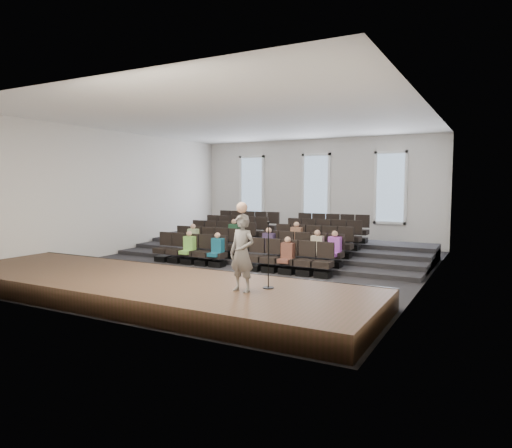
{
  "coord_description": "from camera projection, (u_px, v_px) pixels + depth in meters",
  "views": [
    {
      "loc": [
        7.82,
        -13.68,
        2.83
      ],
      "look_at": [
        0.21,
        0.5,
        1.44
      ],
      "focal_mm": 32.0,
      "sensor_mm": 36.0,
      "label": 1
    }
  ],
  "objects": [
    {
      "name": "wall_right",
      "position": [
        429.0,
        196.0,
        12.88
      ],
      "size": [
        0.04,
        14.0,
        5.0
      ],
      "primitive_type": "cube",
      "color": "silver",
      "rests_on": "ground"
    },
    {
      "name": "stage_lip",
      "position": [
        186.0,
        275.0,
        12.99
      ],
      "size": [
        11.8,
        0.06,
        0.52
      ],
      "primitive_type": "cube",
      "color": "black",
      "rests_on": "ground"
    },
    {
      "name": "seating_rows",
      "position": [
        264.0,
        242.0,
        17.23
      ],
      "size": [
        6.8,
        4.7,
        1.67
      ],
      "color": "black",
      "rests_on": "ground"
    },
    {
      "name": "ground",
      "position": [
        244.0,
        266.0,
        15.94
      ],
      "size": [
        14.0,
        14.0,
        0.0
      ],
      "primitive_type": "plane",
      "color": "black",
      "rests_on": "ground"
    },
    {
      "name": "windows",
      "position": [
        316.0,
        187.0,
        21.81
      ],
      "size": [
        8.44,
        0.1,
        3.24
      ],
      "color": "white",
      "rests_on": "wall_back"
    },
    {
      "name": "wall_back",
      "position": [
        316.0,
        192.0,
        21.88
      ],
      "size": [
        12.0,
        0.04,
        5.0
      ],
      "primitive_type": "cube",
      "color": "silver",
      "rests_on": "ground"
    },
    {
      "name": "wall_front",
      "position": [
        78.0,
        200.0,
        9.56
      ],
      "size": [
        12.0,
        0.04,
        5.0
      ],
      "primitive_type": "cube",
      "color": "silver",
      "rests_on": "ground"
    },
    {
      "name": "speaker",
      "position": [
        242.0,
        253.0,
        9.91
      ],
      "size": [
        0.67,
        0.48,
        1.69
      ],
      "primitive_type": "imported",
      "rotation": [
        0.0,
        0.0,
        -0.14
      ],
      "color": "slate",
      "rests_on": "stage"
    },
    {
      "name": "mic_stand",
      "position": [
        268.0,
        268.0,
        10.25
      ],
      "size": [
        0.25,
        0.25,
        1.52
      ],
      "color": "black",
      "rests_on": "stage"
    },
    {
      "name": "stage",
      "position": [
        143.0,
        288.0,
        11.44
      ],
      "size": [
        11.8,
        3.6,
        0.5
      ],
      "primitive_type": "cube",
      "color": "#40281B",
      "rests_on": "ground"
    },
    {
      "name": "wall_left",
      "position": [
        116.0,
        193.0,
        18.56
      ],
      "size": [
        0.04,
        14.0,
        5.0
      ],
      "primitive_type": "cube",
      "color": "silver",
      "rests_on": "ground"
    },
    {
      "name": "audience",
      "position": [
        257.0,
        242.0,
        16.0
      ],
      "size": [
        6.05,
        2.64,
        1.1
      ],
      "color": "#83D254",
      "rests_on": "seating_rows"
    },
    {
      "name": "risers",
      "position": [
        282.0,
        249.0,
        18.7
      ],
      "size": [
        11.8,
        4.8,
        0.6
      ],
      "color": "black",
      "rests_on": "ground"
    },
    {
      "name": "ceiling",
      "position": [
        244.0,
        120.0,
        15.51
      ],
      "size": [
        12.0,
        14.0,
        0.02
      ],
      "primitive_type": "cube",
      "color": "white",
      "rests_on": "ground"
    }
  ]
}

